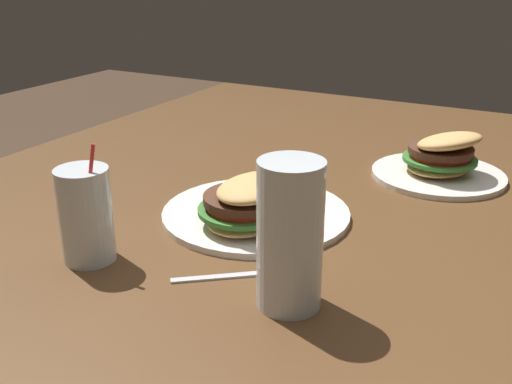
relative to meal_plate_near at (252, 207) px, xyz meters
name	(u,v)px	position (x,y,z in m)	size (l,w,h in m)	color
dining_table	(296,261)	(-0.07, 0.05, -0.11)	(1.69, 1.29, 0.74)	brown
meal_plate_near	(252,207)	(0.00, 0.00, 0.00)	(0.31, 0.29, 0.09)	white
beer_glass	(290,239)	(0.18, 0.15, 0.06)	(0.08, 0.08, 0.18)	silver
juice_glass	(86,219)	(0.20, -0.14, 0.03)	(0.07, 0.07, 0.17)	silver
spoon	(283,267)	(0.11, 0.11, -0.02)	(0.13, 0.16, 0.02)	silver
meal_plate_far	(441,161)	(-0.34, 0.21, 0.00)	(0.24, 0.24, 0.10)	white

